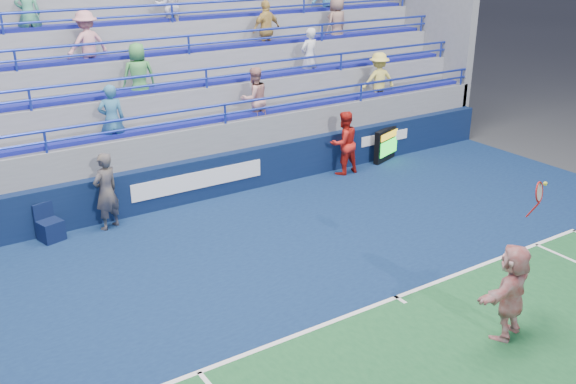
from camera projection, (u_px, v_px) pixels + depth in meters
ground at (396, 298)px, 12.06m from camera, size 120.00×120.00×0.00m
sponsor_wall at (231, 173)px, 16.92m from camera, size 18.00×0.32×1.10m
bleacher_stand at (171, 107)px, 19.49m from camera, size 18.00×5.60×6.13m
serve_speed_board at (388, 143)px, 19.50m from camera, size 1.42×0.65×1.01m
judge_chair at (50, 229)px, 14.30m from camera, size 0.59×0.59×0.85m
tennis_player at (511, 291)px, 10.63m from camera, size 1.65×0.88×2.73m
line_judge at (106, 191)px, 14.65m from camera, size 0.80×0.68×1.85m
ball_girl at (344, 143)px, 18.16m from camera, size 0.89×0.70×1.83m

